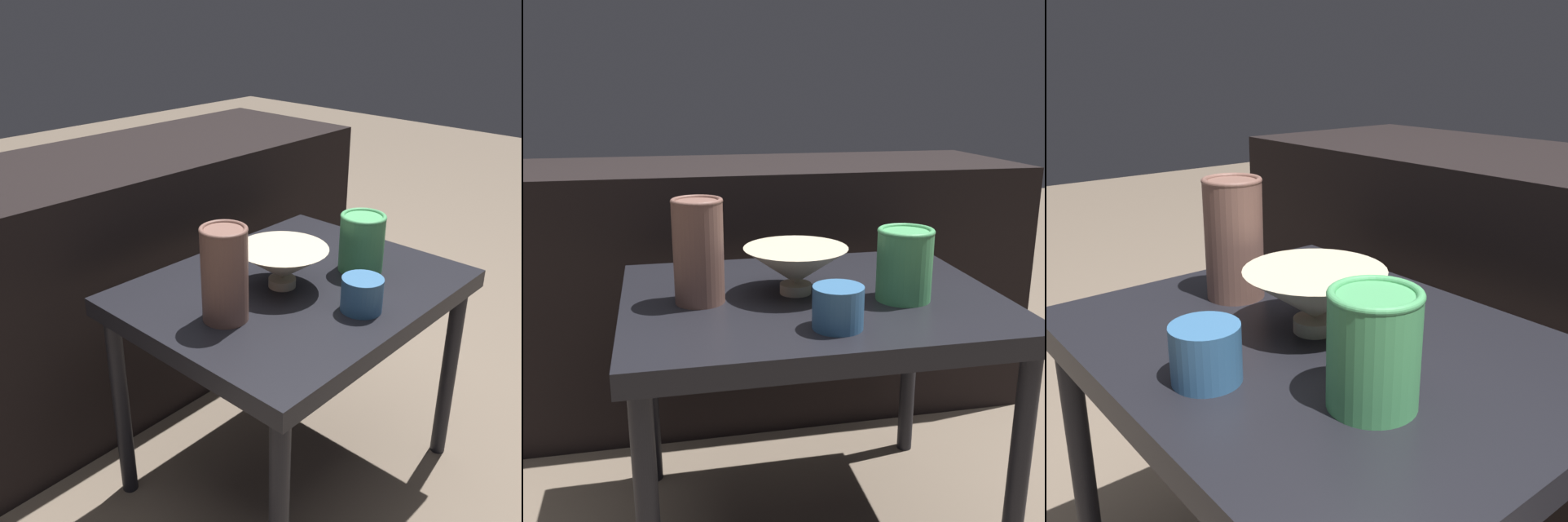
# 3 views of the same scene
# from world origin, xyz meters

# --- Properties ---
(table) EXTENTS (0.69, 0.54, 0.51)m
(table) POSITION_xyz_m (0.00, 0.00, 0.45)
(table) COLOR black
(table) RESTS_ON ground_plane
(couch_backdrop) EXTENTS (1.43, 0.50, 0.68)m
(couch_backdrop) POSITION_xyz_m (0.00, 0.62, 0.34)
(couch_backdrop) COLOR black
(couch_backdrop) RESTS_ON ground_plane
(bowl) EXTENTS (0.19, 0.19, 0.09)m
(bowl) POSITION_xyz_m (-0.03, 0.01, 0.56)
(bowl) COLOR #C1B293
(bowl) RESTS_ON table
(vase_textured_left) EXTENTS (0.09, 0.09, 0.19)m
(vase_textured_left) POSITION_xyz_m (-0.20, 0.00, 0.60)
(vase_textured_left) COLOR brown
(vase_textured_left) RESTS_ON table
(vase_colorful_right) EXTENTS (0.10, 0.10, 0.13)m
(vase_colorful_right) POSITION_xyz_m (0.16, -0.06, 0.57)
(vase_colorful_right) COLOR #47995B
(vase_colorful_right) RESTS_ON table
(cup) EXTENTS (0.08, 0.08, 0.07)m
(cup) POSITION_xyz_m (0.00, -0.17, 0.54)
(cup) COLOR #33608E
(cup) RESTS_ON table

